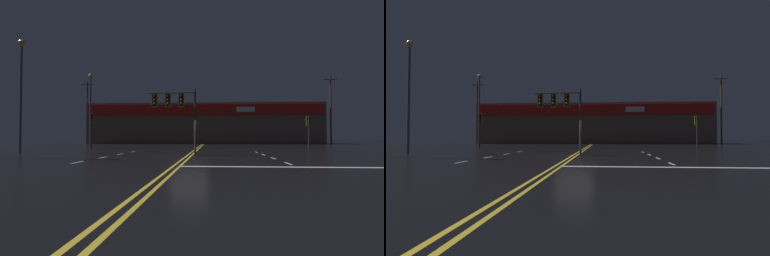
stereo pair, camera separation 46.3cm
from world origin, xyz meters
The scene contains 9 objects.
ground_plane centered at (0.00, 0.00, 0.00)m, with size 200.00×200.00×0.00m, color black.
road_markings centered at (1.10, -1.46, 0.00)m, with size 15.80×60.00×0.01m.
traffic_signal_median centered at (-1.17, 1.01, 3.66)m, with size 3.49×0.36×4.74m.
traffic_signal_corner_northwest centered at (-11.70, 11.77, 2.87)m, with size 0.42×0.36×3.91m.
traffic_signal_corner_northeast centered at (11.76, 11.99, 2.55)m, with size 0.42×0.36×3.48m.
streetlight_median_approach centered at (-13.49, 15.69, 5.86)m, with size 0.56×0.56×9.15m.
streetlight_far_right centered at (-13.85, 2.72, 5.90)m, with size 0.56×0.56×9.20m.
building_backdrop centered at (0.00, 37.43, 3.70)m, with size 42.48×10.23×7.37m.
utility_pole_row centered at (0.77, 33.11, 6.06)m, with size 45.79×0.26×11.91m.
Camera 2 is at (2.06, -20.33, 1.33)m, focal length 28.00 mm.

